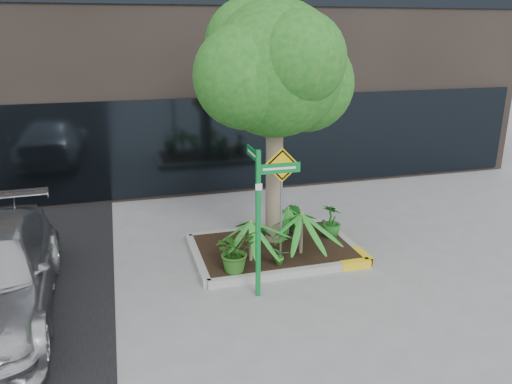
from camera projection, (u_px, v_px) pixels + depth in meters
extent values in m
plane|color=gray|center=(269.00, 260.00, 10.00)|extent=(80.00, 80.00, 0.00)
cube|color=#9E9E99|center=(259.00, 230.00, 11.31)|extent=(3.20, 0.15, 0.15)
cube|color=#9E9E99|center=(292.00, 273.00, 9.30)|extent=(3.20, 0.15, 0.15)
cube|color=#9E9E99|center=(197.00, 259.00, 9.89)|extent=(0.15, 2.20, 0.15)
cube|color=#9E9E99|center=(345.00, 241.00, 10.72)|extent=(0.15, 2.20, 0.15)
cube|color=yellow|center=(355.00, 265.00, 9.64)|extent=(0.60, 0.17, 0.15)
cube|color=black|center=(274.00, 247.00, 10.29)|extent=(3.05, 2.05, 0.06)
cylinder|color=gray|center=(274.00, 173.00, 10.14)|extent=(0.35, 0.35, 3.25)
cylinder|color=gray|center=(280.00, 114.00, 9.80)|extent=(0.61, 0.17, 1.06)
sphere|color=#195819|center=(275.00, 69.00, 9.50)|extent=(2.60, 2.60, 2.60)
sphere|color=#195819|center=(306.00, 84.00, 10.10)|extent=(1.95, 1.95, 1.95)
sphere|color=#195819|center=(245.00, 77.00, 9.17)|extent=(1.95, 1.95, 1.95)
sphere|color=#195819|center=(298.00, 59.00, 8.90)|extent=(1.73, 1.73, 1.73)
sphere|color=#195819|center=(251.00, 45.00, 9.78)|extent=(1.84, 1.84, 1.84)
cylinder|color=gray|center=(301.00, 232.00, 9.84)|extent=(0.07, 0.07, 0.89)
cylinder|color=gray|center=(251.00, 240.00, 9.53)|extent=(0.07, 0.07, 0.86)
cylinder|color=gray|center=(288.00, 220.00, 10.85)|extent=(0.07, 0.07, 0.61)
imported|color=#285D1A|center=(235.00, 251.00, 9.11)|extent=(0.93, 0.93, 0.81)
imported|color=#1D5D1B|center=(331.00, 221.00, 10.63)|extent=(0.57, 0.57, 0.74)
imported|color=#2E7524|center=(280.00, 250.00, 9.38)|extent=(0.36, 0.36, 0.60)
imported|color=#1F6B26|center=(295.00, 217.00, 10.94)|extent=(0.44, 0.44, 0.67)
cube|color=#0B7E30|center=(258.00, 226.00, 8.28)|extent=(0.08, 0.08, 2.59)
cube|color=#0B7E30|center=(279.00, 168.00, 8.06)|extent=(0.72, 0.04, 0.17)
cube|color=#0B7E30|center=(253.00, 154.00, 8.24)|extent=(0.04, 0.72, 0.17)
cube|color=white|center=(279.00, 169.00, 8.05)|extent=(0.55, 0.02, 0.04)
cube|color=white|center=(252.00, 154.00, 8.24)|extent=(0.02, 0.55, 0.04)
cube|color=white|center=(259.00, 187.00, 8.03)|extent=(0.11, 0.01, 0.11)
cylinder|color=slate|center=(281.00, 207.00, 9.63)|extent=(0.09, 0.16, 1.99)
cube|color=yellow|center=(282.00, 165.00, 9.35)|extent=(0.64, 0.22, 0.67)
cube|color=black|center=(282.00, 165.00, 9.34)|extent=(0.57, 0.19, 0.59)
cube|color=yellow|center=(282.00, 165.00, 9.33)|extent=(0.48, 0.16, 0.50)
cube|color=black|center=(282.00, 166.00, 9.33)|extent=(0.15, 0.05, 0.09)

